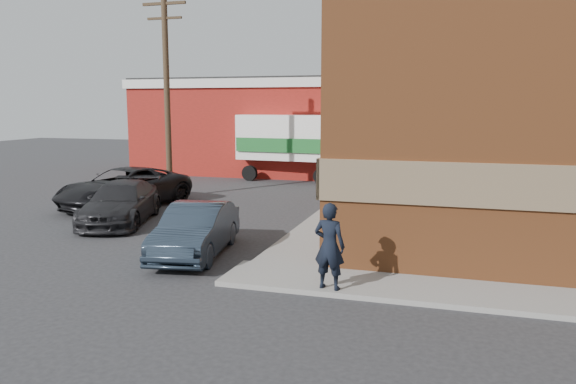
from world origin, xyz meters
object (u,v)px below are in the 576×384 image
Objects in this scene: brick_building at (575,87)px; suv_b at (121,203)px; warehouse at (278,125)px; man at (329,246)px; sedan at (196,230)px; utility_pole at (167,89)px; suv_a at (124,188)px; box_truck at (303,143)px.

suv_b is at bearing -160.34° from brick_building.
suv_b is (-0.47, -16.35, -2.11)m from warehouse.
man is at bearing -121.26° from brick_building.
brick_building is 3.75× the size of suv_b.
warehouse is 3.83× the size of sedan.
brick_building is 2.03× the size of utility_pole.
suv_b is at bearing -42.59° from suv_a.
suv_a is at bearing -113.16° from box_truck.
suv_a is at bearing 126.68° from sedan.
brick_building is 13.96m from box_truck.
warehouse reaches higher than box_truck.
brick_building is at bearing 25.56° from suv_a.
suv_b is (1.60, -2.66, -0.08)m from suv_a.
man is 0.39× the size of suv_b.
brick_building is 18.30m from warehouse.
warehouse is at bearing 142.80° from brick_building.
sedan is at bearing -17.56° from man.
warehouse is 2.24× the size of box_truck.
box_truck is at bearing 149.46° from brick_building.
utility_pole is 8.56m from box_truck.
warehouse is 8.58× the size of man.
utility_pole is at bearing -117.94° from box_truck.
suv_b is (-8.57, 5.20, -0.36)m from man.
brick_building is at bearing -0.02° from utility_pole.
suv_a is (-6.00, 5.80, 0.08)m from sedan.
utility_pole reaches higher than man.
box_truck is (4.76, 9.66, 1.25)m from suv_a.
warehouse reaches higher than suv_b.
man is at bearing -47.72° from utility_pole.
man is 0.45× the size of sedan.
man is (8.09, -21.55, -1.74)m from warehouse.
sedan is at bearing -57.46° from utility_pole.
sedan is 0.88× the size of suv_b.
brick_building reaches higher than warehouse.
warehouse is 16.49m from suv_b.
box_truck is at bearing -56.35° from warehouse.
utility_pole is 10.86m from sedan.
warehouse is 11.27m from utility_pole.
brick_building is 14.14m from sedan.
box_truck is (4.19, 6.96, -2.71)m from utility_pole.
warehouse is 2.88× the size of suv_a.
utility_pole is at bearing 179.98° from brick_building.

